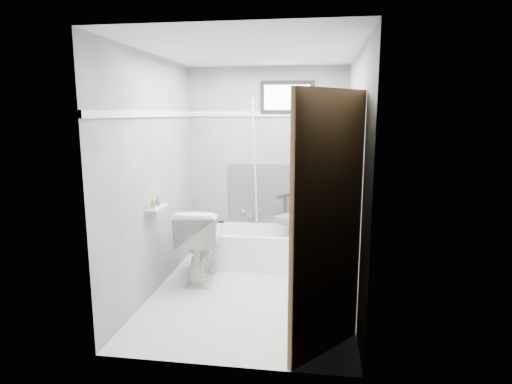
% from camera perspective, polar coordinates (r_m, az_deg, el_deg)
% --- Properties ---
extents(floor, '(2.60, 2.60, 0.00)m').
position_cam_1_polar(floor, '(4.52, -0.66, -13.38)').
color(floor, white).
rests_on(floor, ground).
extents(ceiling, '(2.60, 2.60, 0.00)m').
position_cam_1_polar(ceiling, '(4.18, -0.73, 18.34)').
color(ceiling, silver).
rests_on(ceiling, floor).
extents(wall_back, '(2.00, 0.02, 2.40)m').
position_cam_1_polar(wall_back, '(5.46, 1.44, 3.85)').
color(wall_back, slate).
rests_on(wall_back, floor).
extents(wall_front, '(2.00, 0.02, 2.40)m').
position_cam_1_polar(wall_front, '(2.93, -4.65, -1.92)').
color(wall_front, slate).
rests_on(wall_front, floor).
extents(wall_left, '(0.02, 2.60, 2.40)m').
position_cam_1_polar(wall_left, '(4.45, -13.53, 2.06)').
color(wall_left, slate).
rests_on(wall_left, floor).
extents(wall_right, '(0.02, 2.60, 2.40)m').
position_cam_1_polar(wall_right, '(4.15, 13.09, 1.50)').
color(wall_right, slate).
rests_on(wall_right, floor).
extents(bathtub, '(1.50, 0.70, 0.42)m').
position_cam_1_polar(bathtub, '(5.29, 2.19, -7.34)').
color(bathtub, white).
rests_on(bathtub, floor).
extents(office_chair, '(0.83, 0.83, 1.04)m').
position_cam_1_polar(office_chair, '(5.21, 6.14, -2.81)').
color(office_chair, slate).
rests_on(office_chair, bathtub).
extents(toilet, '(0.53, 0.86, 0.80)m').
position_cam_1_polar(toilet, '(4.82, -7.36, -6.82)').
color(toilet, white).
rests_on(toilet, floor).
extents(door, '(0.78, 0.78, 2.00)m').
position_cam_1_polar(door, '(2.94, 14.55, -6.17)').
color(door, brown).
rests_on(door, floor).
extents(window, '(0.66, 0.04, 0.40)m').
position_cam_1_polar(window, '(5.39, 4.16, 12.47)').
color(window, black).
rests_on(window, wall_back).
extents(backerboard, '(1.50, 0.02, 0.78)m').
position_cam_1_polar(backerboard, '(5.49, 4.00, -0.37)').
color(backerboard, '#4C4C4F').
rests_on(backerboard, wall_back).
extents(trim_back, '(2.00, 0.02, 0.06)m').
position_cam_1_polar(trim_back, '(5.41, 1.45, 10.37)').
color(trim_back, white).
rests_on(trim_back, wall_back).
extents(trim_left, '(0.02, 2.60, 0.06)m').
position_cam_1_polar(trim_left, '(4.40, -13.72, 10.07)').
color(trim_left, white).
rests_on(trim_left, wall_left).
extents(pole, '(0.02, 0.48, 1.90)m').
position_cam_1_polar(pole, '(5.26, -0.09, 1.95)').
color(pole, silver).
rests_on(pole, bathtub).
extents(shelf, '(0.10, 0.32, 0.02)m').
position_cam_1_polar(shelf, '(4.37, -13.06, -2.06)').
color(shelf, silver).
rests_on(shelf, wall_left).
extents(soap_bottle_a, '(0.05, 0.05, 0.10)m').
position_cam_1_polar(soap_bottle_a, '(4.29, -13.60, -1.42)').
color(soap_bottle_a, '#9D8F4E').
rests_on(soap_bottle_a, shelf).
extents(soap_bottle_b, '(0.09, 0.09, 0.08)m').
position_cam_1_polar(soap_bottle_b, '(4.42, -12.93, -1.13)').
color(soap_bottle_b, '#486484').
rests_on(soap_bottle_b, shelf).
extents(faucet, '(0.26, 0.10, 0.16)m').
position_cam_1_polar(faucet, '(5.57, -0.68, -2.81)').
color(faucet, silver).
rests_on(faucet, wall_back).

